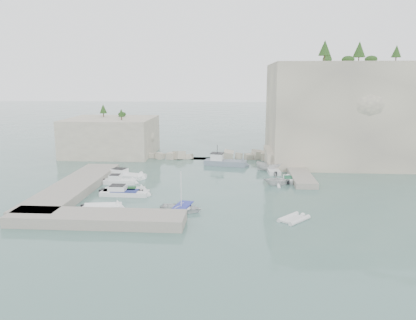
# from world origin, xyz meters

# --- Properties ---
(ground) EXTENTS (400.00, 400.00, 0.00)m
(ground) POSITION_xyz_m (0.00, 0.00, 0.00)
(ground) COLOR #4A6F67
(ground) RESTS_ON ground
(cliff_east) EXTENTS (26.00, 22.00, 17.00)m
(cliff_east) POSITION_xyz_m (23.00, 23.00, 8.50)
(cliff_east) COLOR beige
(cliff_east) RESTS_ON ground
(cliff_terrace) EXTENTS (8.00, 10.00, 2.50)m
(cliff_terrace) POSITION_xyz_m (13.00, 18.00, 1.25)
(cliff_terrace) COLOR beige
(cliff_terrace) RESTS_ON ground
(outcrop_west) EXTENTS (16.00, 14.00, 7.00)m
(outcrop_west) POSITION_xyz_m (-20.00, 25.00, 3.50)
(outcrop_west) COLOR beige
(outcrop_west) RESTS_ON ground
(quay_west) EXTENTS (5.00, 24.00, 1.10)m
(quay_west) POSITION_xyz_m (-17.00, -1.00, 0.55)
(quay_west) COLOR #9E9689
(quay_west) RESTS_ON ground
(quay_south) EXTENTS (18.00, 4.00, 1.10)m
(quay_south) POSITION_xyz_m (-10.00, -12.50, 0.55)
(quay_south) COLOR #9E9689
(quay_south) RESTS_ON ground
(ledge_east) EXTENTS (3.00, 16.00, 0.80)m
(ledge_east) POSITION_xyz_m (13.50, 10.00, 0.40)
(ledge_east) COLOR #9E9689
(ledge_east) RESTS_ON ground
(breakwater) EXTENTS (28.00, 3.00, 1.40)m
(breakwater) POSITION_xyz_m (-1.00, 22.00, 0.70)
(breakwater) COLOR beige
(breakwater) RESTS_ON ground
(motorboat_a) EXTENTS (7.12, 3.83, 1.40)m
(motorboat_a) POSITION_xyz_m (-12.45, 6.88, 0.00)
(motorboat_a) COLOR white
(motorboat_a) RESTS_ON ground
(motorboat_b) EXTENTS (4.93, 1.67, 1.40)m
(motorboat_b) POSITION_xyz_m (-12.18, 3.29, 0.00)
(motorboat_b) COLOR white
(motorboat_b) RESTS_ON ground
(motorboat_c) EXTENTS (5.91, 2.84, 0.70)m
(motorboat_c) POSITION_xyz_m (-10.26, -1.33, 0.00)
(motorboat_c) COLOR silver
(motorboat_c) RESTS_ON ground
(motorboat_d) EXTENTS (6.64, 2.08, 1.40)m
(motorboat_d) POSITION_xyz_m (-9.94, -2.31, 0.00)
(motorboat_d) COLOR silver
(motorboat_d) RESTS_ON ground
(motorboat_e) EXTENTS (4.86, 2.62, 0.70)m
(motorboat_e) POSITION_xyz_m (-10.92, -8.04, 0.00)
(motorboat_e) COLOR white
(motorboat_e) RESTS_ON ground
(rowboat) EXTENTS (5.26, 4.23, 0.97)m
(rowboat) POSITION_xyz_m (-1.98, -7.87, 0.00)
(rowboat) COLOR white
(rowboat) RESTS_ON ground
(inflatable_dinghy) EXTENTS (3.79, 3.93, 0.44)m
(inflatable_dinghy) POSITION_xyz_m (10.10, -10.07, 0.00)
(inflatable_dinghy) COLOR silver
(inflatable_dinghy) RESTS_ON ground
(tender_east_a) EXTENTS (3.62, 3.17, 1.84)m
(tender_east_a) POSITION_xyz_m (9.59, 4.08, 0.00)
(tender_east_a) COLOR silver
(tender_east_a) RESTS_ON ground
(tender_east_b) EXTENTS (1.65, 3.90, 0.70)m
(tender_east_b) POSITION_xyz_m (11.47, 6.33, 0.00)
(tender_east_b) COLOR silver
(tender_east_b) RESTS_ON ground
(tender_east_c) EXTENTS (2.12, 5.47, 0.70)m
(tender_east_c) POSITION_xyz_m (9.81, 11.91, 0.00)
(tender_east_c) COLOR silver
(tender_east_c) RESTS_ON ground
(tender_east_d) EXTENTS (4.54, 3.17, 1.64)m
(tender_east_d) POSITION_xyz_m (9.21, 12.89, 0.00)
(tender_east_d) COLOR silver
(tender_east_d) RESTS_ON ground
(work_boat) EXTENTS (7.99, 3.52, 2.20)m
(work_boat) POSITION_xyz_m (2.19, 16.45, 0.00)
(work_boat) COLOR slate
(work_boat) RESTS_ON ground
(rowboat_mast) EXTENTS (0.10, 0.10, 4.20)m
(rowboat_mast) POSITION_xyz_m (-1.98, -7.87, 2.58)
(rowboat_mast) COLOR white
(rowboat_mast) RESTS_ON rowboat
(vegetation) EXTENTS (53.48, 13.88, 13.40)m
(vegetation) POSITION_xyz_m (17.83, 24.40, 17.93)
(vegetation) COLOR #1E4219
(vegetation) RESTS_ON ground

